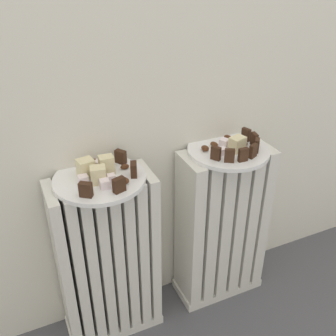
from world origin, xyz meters
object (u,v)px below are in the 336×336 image
radiator_left (108,261)px  plate_right (228,150)px  plate_left (100,179)px  fork (89,172)px  radiator_right (222,227)px

radiator_left → plate_right: 0.50m
plate_left → fork: fork is taller
plate_right → fork: size_ratio=2.64×
radiator_left → plate_left: 0.29m
fork → radiator_left: bearing=-60.7°
plate_left → fork: 0.04m
plate_right → radiator_left: bearing=180.0°
radiator_left → plate_right: size_ratio=2.28×
plate_left → fork: size_ratio=2.64×
radiator_left → plate_left: size_ratio=2.28×
plate_right → fork: (-0.42, 0.03, 0.01)m
fork → radiator_right: bearing=-4.7°
radiator_right → plate_left: plate_left is taller
radiator_right → plate_right: bearing=63.4°
radiator_left → radiator_right: 0.40m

